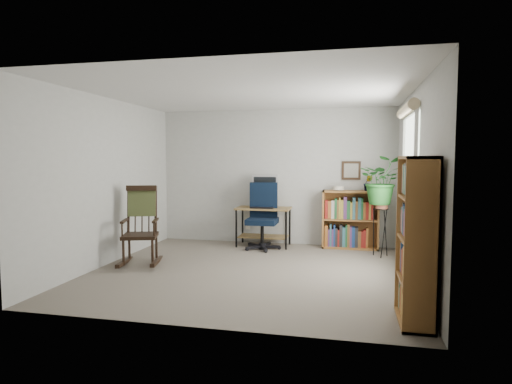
% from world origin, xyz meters
% --- Properties ---
extents(floor, '(4.20, 4.00, 0.00)m').
position_xyz_m(floor, '(0.00, 0.00, 0.00)').
color(floor, slate).
rests_on(floor, ground).
extents(ceiling, '(4.20, 4.00, 0.00)m').
position_xyz_m(ceiling, '(0.00, 0.00, 2.40)').
color(ceiling, silver).
rests_on(ceiling, ground).
extents(wall_back, '(4.20, 0.00, 2.40)m').
position_xyz_m(wall_back, '(0.00, 2.00, 1.20)').
color(wall_back, '#B5B5B1').
rests_on(wall_back, ground).
extents(wall_front, '(4.20, 0.00, 2.40)m').
position_xyz_m(wall_front, '(0.00, -2.00, 1.20)').
color(wall_front, '#B5B5B1').
rests_on(wall_front, ground).
extents(wall_left, '(0.00, 4.00, 2.40)m').
position_xyz_m(wall_left, '(-2.10, 0.00, 1.20)').
color(wall_left, '#B5B5B1').
rests_on(wall_left, ground).
extents(wall_right, '(0.00, 4.00, 2.40)m').
position_xyz_m(wall_right, '(2.10, 0.00, 1.20)').
color(wall_right, '#B5B5B1').
rests_on(wall_right, ground).
extents(window, '(0.12, 1.20, 1.50)m').
position_xyz_m(window, '(2.06, 0.30, 1.40)').
color(window, white).
rests_on(window, wall_right).
extents(desk, '(0.94, 0.52, 0.68)m').
position_xyz_m(desk, '(-0.15, 1.70, 0.34)').
color(desk, olive).
rests_on(desk, floor).
extents(monitor, '(0.46, 0.16, 0.56)m').
position_xyz_m(monitor, '(-0.15, 1.84, 0.96)').
color(monitor, silver).
rests_on(monitor, desk).
extents(keyboard, '(0.40, 0.15, 0.02)m').
position_xyz_m(keyboard, '(-0.15, 1.58, 0.69)').
color(keyboard, black).
rests_on(keyboard, desk).
extents(office_chair, '(0.68, 0.68, 1.14)m').
position_xyz_m(office_chair, '(-0.12, 1.43, 0.57)').
color(office_chair, black).
rests_on(office_chair, floor).
extents(rocking_chair, '(0.87, 1.13, 1.15)m').
position_xyz_m(rocking_chair, '(-1.63, 0.03, 0.58)').
color(rocking_chair, black).
rests_on(rocking_chair, floor).
extents(low_bookshelf, '(0.94, 0.31, 0.99)m').
position_xyz_m(low_bookshelf, '(1.33, 1.82, 0.49)').
color(low_bookshelf, '#996432').
rests_on(low_bookshelf, floor).
extents(tall_bookshelf, '(0.29, 0.68, 1.55)m').
position_xyz_m(tall_bookshelf, '(1.92, -1.43, 0.78)').
color(tall_bookshelf, '#996432').
rests_on(tall_bookshelf, floor).
extents(plant_stand, '(0.31, 0.31, 0.88)m').
position_xyz_m(plant_stand, '(1.80, 1.30, 0.44)').
color(plant_stand, black).
rests_on(plant_stand, floor).
extents(spider_plant, '(1.69, 1.87, 1.46)m').
position_xyz_m(spider_plant, '(1.80, 1.30, 1.55)').
color(spider_plant, '#205C21').
rests_on(spider_plant, plant_stand).
extents(potted_plant_small, '(0.13, 0.24, 0.11)m').
position_xyz_m(potted_plant_small, '(1.61, 1.83, 1.04)').
color(potted_plant_small, '#205C21').
rests_on(potted_plant_small, low_bookshelf).
extents(framed_picture, '(0.32, 0.04, 0.32)m').
position_xyz_m(framed_picture, '(1.33, 1.97, 1.32)').
color(framed_picture, black).
rests_on(framed_picture, wall_back).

